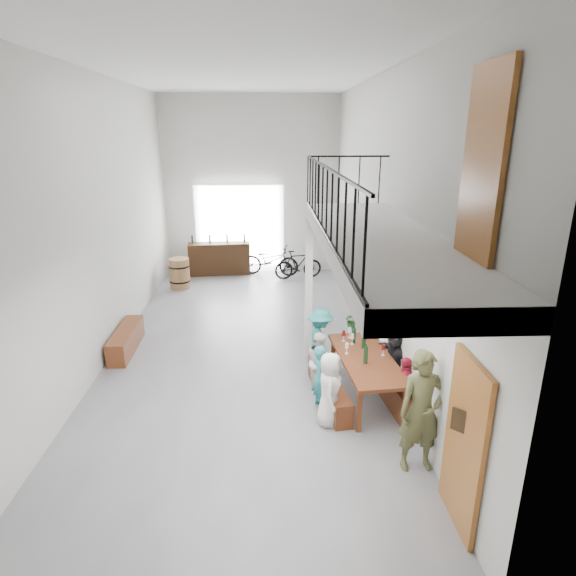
{
  "coord_description": "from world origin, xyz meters",
  "views": [
    {
      "loc": [
        0.52,
        -9.41,
        4.42
      ],
      "look_at": [
        0.89,
        -0.5,
        1.5
      ],
      "focal_mm": 30.0,
      "sensor_mm": 36.0,
      "label": 1
    }
  ],
  "objects_px": {
    "bench_inner": "(329,389)",
    "oak_barrel": "(180,273)",
    "side_bench": "(126,340)",
    "host_standing": "(422,412)",
    "tasting_table": "(366,362)",
    "bicycle_near": "(270,260)",
    "serving_counter": "(219,259)"
  },
  "relations": [
    {
      "from": "host_standing",
      "to": "side_bench",
      "type": "bearing_deg",
      "value": 138.21
    },
    {
      "from": "oak_barrel",
      "to": "host_standing",
      "type": "xyz_separation_m",
      "value": [
        4.63,
        -8.16,
        0.43
      ]
    },
    {
      "from": "tasting_table",
      "to": "bicycle_near",
      "type": "distance_m",
      "value": 7.78
    },
    {
      "from": "bench_inner",
      "to": "bicycle_near",
      "type": "bearing_deg",
      "value": 88.63
    },
    {
      "from": "side_bench",
      "to": "oak_barrel",
      "type": "relative_size",
      "value": 1.9
    },
    {
      "from": "bench_inner",
      "to": "serving_counter",
      "type": "bearing_deg",
      "value": 99.82
    },
    {
      "from": "tasting_table",
      "to": "bicycle_near",
      "type": "relative_size",
      "value": 1.19
    },
    {
      "from": "tasting_table",
      "to": "serving_counter",
      "type": "distance_m",
      "value": 8.44
    },
    {
      "from": "bench_inner",
      "to": "side_bench",
      "type": "xyz_separation_m",
      "value": [
        -4.03,
        2.14,
        0.03
      ]
    },
    {
      "from": "bench_inner",
      "to": "host_standing",
      "type": "relative_size",
      "value": 1.06
    },
    {
      "from": "tasting_table",
      "to": "oak_barrel",
      "type": "xyz_separation_m",
      "value": [
        -4.25,
        6.38,
        -0.26
      ]
    },
    {
      "from": "oak_barrel",
      "to": "bicycle_near",
      "type": "distance_m",
      "value": 2.94
    },
    {
      "from": "oak_barrel",
      "to": "host_standing",
      "type": "height_order",
      "value": "host_standing"
    },
    {
      "from": "serving_counter",
      "to": "bicycle_near",
      "type": "distance_m",
      "value": 1.64
    },
    {
      "from": "bench_inner",
      "to": "oak_barrel",
      "type": "bearing_deg",
      "value": 111.03
    },
    {
      "from": "serving_counter",
      "to": "oak_barrel",
      "type": "bearing_deg",
      "value": -131.25
    },
    {
      "from": "serving_counter",
      "to": "bench_inner",
      "type": "bearing_deg",
      "value": -76.89
    },
    {
      "from": "bicycle_near",
      "to": "tasting_table",
      "type": "bearing_deg",
      "value": -155.21
    },
    {
      "from": "bicycle_near",
      "to": "serving_counter",
      "type": "bearing_deg",
      "value": 96.41
    },
    {
      "from": "tasting_table",
      "to": "host_standing",
      "type": "relative_size",
      "value": 1.25
    },
    {
      "from": "side_bench",
      "to": "serving_counter",
      "type": "relative_size",
      "value": 0.87
    },
    {
      "from": "bench_inner",
      "to": "serving_counter",
      "type": "distance_m",
      "value": 8.23
    },
    {
      "from": "oak_barrel",
      "to": "host_standing",
      "type": "bearing_deg",
      "value": -60.44
    },
    {
      "from": "tasting_table",
      "to": "side_bench",
      "type": "bearing_deg",
      "value": 149.9
    },
    {
      "from": "oak_barrel",
      "to": "host_standing",
      "type": "distance_m",
      "value": 9.39
    },
    {
      "from": "tasting_table",
      "to": "serving_counter",
      "type": "bearing_deg",
      "value": 106.99
    },
    {
      "from": "side_bench",
      "to": "host_standing",
      "type": "height_order",
      "value": "host_standing"
    },
    {
      "from": "bench_inner",
      "to": "serving_counter",
      "type": "height_order",
      "value": "serving_counter"
    },
    {
      "from": "serving_counter",
      "to": "bicycle_near",
      "type": "xyz_separation_m",
      "value": [
        1.63,
        -0.19,
        -0.03
      ]
    },
    {
      "from": "tasting_table",
      "to": "bench_inner",
      "type": "bearing_deg",
      "value": 175.13
    },
    {
      "from": "bench_inner",
      "to": "oak_barrel",
      "type": "height_order",
      "value": "oak_barrel"
    },
    {
      "from": "tasting_table",
      "to": "bench_inner",
      "type": "distance_m",
      "value": 0.8
    }
  ]
}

